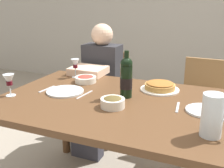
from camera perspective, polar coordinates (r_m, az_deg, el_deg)
The scene contains 16 objects.
dining_table at distance 1.72m, azimuth 1.01°, elevation -6.36°, with size 1.50×1.00×0.76m.
wine_bottle at distance 1.70m, azimuth 3.05°, elevation 1.39°, with size 0.08×0.08×0.30m.
water_pitcher at distance 1.31m, azimuth 20.55°, elevation -6.76°, with size 0.15×0.10×0.20m.
baked_tart at distance 1.89m, azimuth 10.15°, elevation -0.50°, with size 0.27×0.27×0.06m.
salad_bowl at distance 2.05m, azimuth -5.66°, elevation 1.10°, with size 0.16×0.16×0.05m.
olive_bowl at distance 1.57m, azimuth 0.14°, elevation -3.83°, with size 0.14×0.14×0.07m.
wine_glass_left_diner at distance 2.18m, azimuth -7.83°, elevation 4.13°, with size 0.07×0.07×0.15m.
wine_glass_right_diner at distance 1.85m, azimuth -21.05°, elevation 0.62°, with size 0.07×0.07×0.15m.
dinner_plate_left_setting at distance 1.60m, azimuth 19.11°, elevation -5.38°, with size 0.21×0.21×0.01m, color silver.
dinner_plate_right_setting at distance 1.85m, azimuth -9.94°, elevation -1.55°, with size 0.25×0.25×0.01m, color silver.
fork_left_setting at distance 1.62m, azimuth 13.79°, elevation -4.84°, with size 0.16×0.01×0.01m, color silver.
knife_right_setting at distance 1.78m, azimuth -5.85°, elevation -2.27°, with size 0.18×0.01×0.01m, color silver.
spoon_right_setting at distance 1.94m, azimuth -13.69°, elevation -1.07°, with size 0.16×0.01×0.01m, color silver.
chair_left at distance 2.71m, azimuth -0.91°, elevation -1.18°, with size 0.40×0.40×0.87m.
diner_left at distance 2.47m, azimuth -3.14°, elevation -0.16°, with size 0.34×0.50×1.16m.
chair_right at distance 2.50m, azimuth 18.41°, elevation -3.72°, with size 0.42×0.42×0.87m.
Camera 1 is at (0.58, -1.46, 1.36)m, focal length 42.97 mm.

